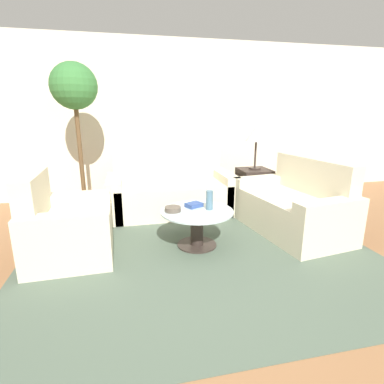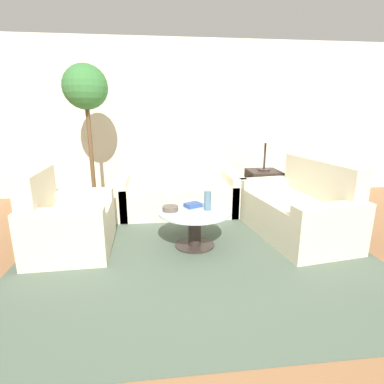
# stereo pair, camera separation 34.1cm
# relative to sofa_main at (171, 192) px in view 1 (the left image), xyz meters

# --- Properties ---
(ground_plane) EXTENTS (14.00, 14.00, 0.00)m
(ground_plane) POSITION_rel_sofa_main_xyz_m (0.06, -2.07, -0.29)
(ground_plane) COLOR #8E603D
(wall_back) EXTENTS (10.00, 0.06, 2.60)m
(wall_back) POSITION_rel_sofa_main_xyz_m (0.06, 1.00, 1.01)
(wall_back) COLOR beige
(wall_back) RESTS_ON ground_plane
(rug) EXTENTS (3.61, 3.36, 0.01)m
(rug) POSITION_rel_sofa_main_xyz_m (0.09, -1.26, -0.29)
(rug) COLOR #4C5B4C
(rug) RESTS_ON ground_plane
(sofa_main) EXTENTS (1.80, 0.86, 0.91)m
(sofa_main) POSITION_rel_sofa_main_xyz_m (0.00, 0.00, 0.00)
(sofa_main) COLOR beige
(sofa_main) RESTS_ON ground_plane
(armchair) EXTENTS (0.83, 0.96, 0.87)m
(armchair) POSITION_rel_sofa_main_xyz_m (-1.27, -1.20, -0.00)
(armchair) COLOR beige
(armchair) RESTS_ON ground_plane
(loveseat) EXTENTS (1.02, 1.55, 0.89)m
(loveseat) POSITION_rel_sofa_main_xyz_m (1.38, -1.07, -0.00)
(loveseat) COLOR beige
(loveseat) RESTS_ON ground_plane
(coffee_table) EXTENTS (0.79, 0.79, 0.41)m
(coffee_table) POSITION_rel_sofa_main_xyz_m (0.09, -1.26, -0.03)
(coffee_table) COLOR #332823
(coffee_table) RESTS_ON ground_plane
(side_table) EXTENTS (0.46, 0.46, 0.59)m
(side_table) POSITION_rel_sofa_main_xyz_m (1.28, -0.06, 0.00)
(side_table) COLOR #332823
(side_table) RESTS_ON ground_plane
(table_lamp) EXTENTS (0.31, 0.31, 0.64)m
(table_lamp) POSITION_rel_sofa_main_xyz_m (1.28, -0.06, 0.81)
(table_lamp) COLOR #332823
(table_lamp) RESTS_ON side_table
(potted_plant) EXTENTS (0.61, 0.61, 2.07)m
(potted_plant) POSITION_rel_sofa_main_xyz_m (-1.24, 0.17, 1.22)
(potted_plant) COLOR #93704C
(potted_plant) RESTS_ON ground_plane
(vase) EXTENTS (0.08, 0.08, 0.21)m
(vase) POSITION_rel_sofa_main_xyz_m (0.23, -1.25, 0.22)
(vase) COLOR slate
(vase) RESTS_ON coffee_table
(bowl) EXTENTS (0.17, 0.17, 0.05)m
(bowl) POSITION_rel_sofa_main_xyz_m (-0.17, -1.23, 0.14)
(bowl) COLOR brown
(bowl) RESTS_ON coffee_table
(book_stack) EXTENTS (0.21, 0.19, 0.04)m
(book_stack) POSITION_rel_sofa_main_xyz_m (0.09, -1.13, 0.14)
(book_stack) COLOR #334C8C
(book_stack) RESTS_ON coffee_table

